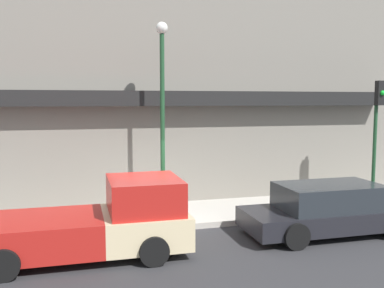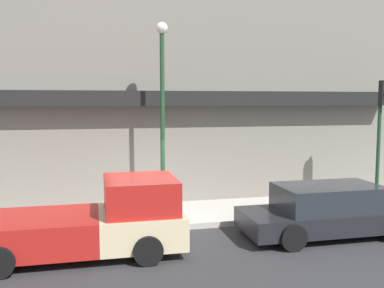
{
  "view_description": "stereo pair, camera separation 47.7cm",
  "coord_description": "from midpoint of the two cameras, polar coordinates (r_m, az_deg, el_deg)",
  "views": [
    {
      "loc": [
        -2.14,
        -11.62,
        3.71
      ],
      "look_at": [
        1.29,
        1.1,
        2.37
      ],
      "focal_mm": 40.0,
      "sensor_mm": 36.0,
      "label": 1
    },
    {
      "loc": [
        -1.67,
        -11.73,
        3.71
      ],
      "look_at": [
        1.29,
        1.1,
        2.37
      ],
      "focal_mm": 40.0,
      "sensor_mm": 36.0,
      "label": 2
    }
  ],
  "objects": [
    {
      "name": "ground_plane",
      "position": [
        12.4,
        -3.66,
        -11.63
      ],
      "size": [
        80.0,
        80.0,
        0.0
      ],
      "primitive_type": "plane",
      "color": "#2D2D30"
    },
    {
      "name": "fire_hydrant",
      "position": [
        12.9,
        -8.07,
        -8.77
      ],
      "size": [
        0.19,
        0.19,
        0.61
      ],
      "color": "#196633",
      "rests_on": "sidewalk"
    },
    {
      "name": "building",
      "position": [
        16.05,
        -6.33,
        9.28
      ],
      "size": [
        19.8,
        3.8,
        10.49
      ],
      "color": "gray",
      "rests_on": "ground"
    },
    {
      "name": "traffic_light",
      "position": [
        15.35,
        24.72,
        2.71
      ],
      "size": [
        0.28,
        0.42,
        4.19
      ],
      "color": "#1E4728",
      "rests_on": "sidewalk"
    },
    {
      "name": "street_lamp",
      "position": [
        13.15,
        -2.94,
        6.29
      ],
      "size": [
        0.36,
        0.36,
        5.89
      ],
      "color": "#1E4728",
      "rests_on": "sidewalk"
    },
    {
      "name": "pickup_truck",
      "position": [
        10.72,
        -11.84,
        -10.12
      ],
      "size": [
        5.07,
        2.32,
        1.83
      ],
      "rotation": [
        0.0,
        0.0,
        -0.03
      ],
      "color": "beige",
      "rests_on": "ground"
    },
    {
      "name": "parked_car",
      "position": [
        12.55,
        18.77,
        -8.43
      ],
      "size": [
        4.84,
        2.07,
        1.41
      ],
      "rotation": [
        0.0,
        0.0,
        -0.01
      ],
      "color": "black",
      "rests_on": "ground"
    },
    {
      "name": "sidewalk",
      "position": [
        13.68,
        -4.61,
        -9.58
      ],
      "size": [
        36.0,
        2.76,
        0.17
      ],
      "color": "#B7B2A8",
      "rests_on": "ground"
    }
  ]
}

